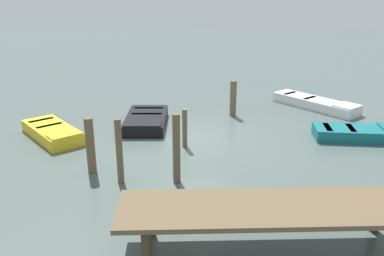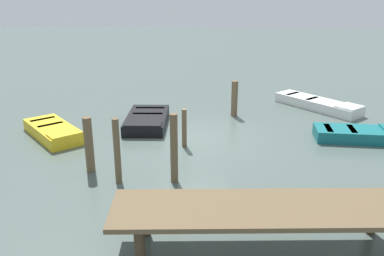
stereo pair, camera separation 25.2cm
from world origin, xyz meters
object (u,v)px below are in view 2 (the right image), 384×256
Objects in this scene: mooring_piling_far_left at (174,149)px; mooring_piling_far_right at (89,145)px; rowboat_teal at (359,134)px; mooring_piling_mid_right at (184,128)px; rowboat_white at (318,104)px; rowboat_yellow at (53,131)px; rowboat_black at (147,120)px; dock_segment at (265,212)px; mooring_piling_near_left at (117,151)px; mooring_piling_mid_left at (234,99)px.

mooring_piling_far_right is at bearing -11.82° from mooring_piling_far_left.
mooring_piling_mid_right reaches higher than rowboat_teal.
mooring_piling_far_right is at bearing -91.18° from rowboat_white.
rowboat_yellow is at bearing -174.66° from rowboat_teal.
rowboat_black is at bearing -110.85° from rowboat_white.
rowboat_white is at bearing -112.79° from dock_segment.
mooring_piling_far_left reaches higher than rowboat_black.
rowboat_white is 1.23× the size of rowboat_yellow.
mooring_piling_far_left is (-1.48, -0.12, 0.06)m from mooring_piling_near_left.
rowboat_teal is 1.52× the size of mooring_piling_far_left.
rowboat_yellow is 2.01× the size of mooring_piling_mid_left.
rowboat_white is 1.98× the size of mooring_piling_near_left.
mooring_piling_near_left is at bearing 1.31° from rowboat_yellow.
mooring_piling_mid_right reaches higher than rowboat_white.
mooring_piling_mid_right is 2.57m from mooring_piling_far_left.
mooring_piling_far_left is (-1.50, 4.58, 0.73)m from rowboat_black.
rowboat_teal is 1.81× the size of mooring_piling_far_right.
rowboat_white is 1.86× the size of mooring_piling_far_left.
rowboat_teal is at bearing -33.90° from rowboat_white.
rowboat_teal is 10.49m from rowboat_yellow.
mooring_piling_far_left reaches higher than rowboat_teal.
rowboat_teal is 3.76m from rowboat_white.
mooring_piling_far_right is 2.49m from mooring_piling_far_left.
mooring_piling_mid_left is at bearing 72.44° from rowboat_yellow.
rowboat_teal is at bearing -149.61° from mooring_piling_far_left.
rowboat_white is 10.77m from rowboat_yellow.
rowboat_teal is 2.02× the size of mooring_piling_mid_left.
mooring_piling_near_left reaches higher than rowboat_black.
rowboat_white is 10.10m from mooring_piling_near_left.
mooring_piling_near_left is 1.49m from mooring_piling_far_left.
mooring_piling_far_left is at bearing 13.49° from rowboat_yellow.
mooring_piling_far_right is at bearing -3.14° from rowboat_yellow.
rowboat_black is (3.56, -7.42, -0.62)m from dock_segment.
mooring_piling_near_left is 3.10m from mooring_piling_mid_right.
rowboat_white is 2.79× the size of mooring_piling_mid_right.
mooring_piling_far_right is at bearing 52.32° from mooring_piling_mid_left.
rowboat_teal is at bearing 148.53° from mooring_piling_mid_left.
mooring_piling_far_left is (5.94, 3.48, 0.73)m from rowboat_teal.
rowboat_white is at bearing 70.37° from rowboat_yellow.
mooring_piling_mid_left is (0.24, -8.84, -0.12)m from dock_segment.
rowboat_teal is 1.00× the size of rowboat_black.
rowboat_black is 1.51× the size of mooring_piling_far_left.
mooring_piling_far_left reaches higher than dock_segment.
mooring_piling_far_left is (5.44, 7.21, 0.73)m from rowboat_white.
dock_segment is 5.60m from mooring_piling_far_right.
mooring_piling_near_left is at bearing 146.35° from mooring_piling_far_right.
rowboat_teal is 1.62× the size of mooring_piling_near_left.
mooring_piling_mid_left is at bearing -116.80° from mooring_piling_mid_right.
mooring_piling_mid_left is (3.62, 1.20, 0.50)m from rowboat_white.
rowboat_yellow is at bearing -46.43° from dock_segment.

